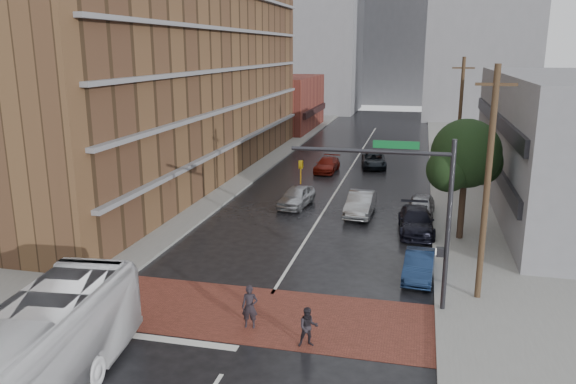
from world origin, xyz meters
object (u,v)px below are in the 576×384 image
Objects in this scene: pedestrian_a at (250,307)px; car_parked_mid at (416,221)px; transit_bus at (11,378)px; car_travel_c at (327,165)px; car_travel_a at (296,196)px; suv_travel at (374,161)px; car_parked_near at (419,265)px; car_parked_far at (421,207)px; pedestrian_b at (308,327)px; car_travel_b at (361,204)px.

pedestrian_a reaches higher than car_parked_mid.
car_travel_c is (2.85, 36.35, -1.03)m from transit_bus.
pedestrian_a is at bearing -83.28° from car_travel_c.
suv_travel is at bearing 82.07° from car_travel_a.
transit_bus is 3.11× the size of car_parked_near.
car_parked_far is (0.25, 3.20, 0.02)m from car_parked_mid.
pedestrian_b is 0.36× the size of car_travel_a.
transit_bus is at bearing -157.04° from pedestrian_b.
car_travel_b is (2.51, 16.35, -0.11)m from pedestrian_a.
car_parked_mid is at bearing -91.62° from car_parked_far.
car_parked_mid is at bearing -37.07° from car_travel_b.
suv_travel is at bearing 98.40° from car_parked_mid.
transit_bus reaches higher than car_parked_far.
car_travel_b is 4.62m from car_parked_mid.
pedestrian_a is at bearing -75.75° from car_travel_a.
car_parked_near reaches higher than car_travel_c.
suv_travel is at bearing 74.46° from transit_bus.
pedestrian_b is 32.70m from suv_travel.
pedestrian_a is 2.63m from pedestrian_b.
car_travel_a is (-4.48, 18.22, -0.04)m from pedestrian_b.
car_travel_b is at bearing -4.85° from car_travel_a.
car_travel_a is 4.62m from car_travel_b.
car_travel_a reaches higher than car_parked_mid.
car_travel_b is 1.07× the size of car_travel_c.
car_parked_near is at bearing -44.67° from car_travel_a.
suv_travel is 1.20× the size of car_parked_near.
car_travel_b is 3.85m from car_parked_far.
car_travel_b is 1.21× the size of car_parked_near.
transit_bus reaches higher than pedestrian_b.
pedestrian_a is at bearing 51.67° from transit_bus.
car_parked_far is (4.30, -15.19, 0.09)m from suv_travel.
pedestrian_b is 0.33× the size of suv_travel.
car_parked_far is at bearing 6.22° from car_travel_b.
car_parked_far is (11.02, 23.96, -0.93)m from transit_bus.
car_parked_near is (8.34, -10.81, -0.09)m from car_travel_a.
transit_bus is 24.76m from car_travel_b.
transit_bus is 8.73m from pedestrian_a.
pedestrian_a is (4.68, 7.33, -0.79)m from transit_bus.
car_travel_a is at bearing 150.16° from car_parked_mid.
transit_bus is 7.87× the size of pedestrian_b.
pedestrian_a reaches higher than suv_travel.
transit_bus is 2.59× the size of suv_travel.
pedestrian_a is 16.54m from car_travel_b.
car_parked_far is at bearing 81.56° from car_parked_mid.
car_travel_b reaches higher than car_travel_c.
pedestrian_a is 0.45× the size of car_parked_near.
pedestrian_b is at bearing -108.20° from car_parked_mid.
car_travel_c is 0.94× the size of suv_travel.
car_travel_a is 0.92× the size of suv_travel.
car_travel_c is at bearing 79.71° from transit_bus.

